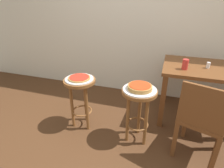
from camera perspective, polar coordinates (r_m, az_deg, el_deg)
name	(u,v)px	position (r m, az deg, el deg)	size (l,w,h in m)	color
ground_plane	(100,162)	(2.03, -3.63, -22.70)	(6.00, 6.00, 0.00)	#4C2D19
stool_foreground	(139,104)	(2.01, 8.12, -6.09)	(0.37, 0.37, 0.64)	brown
serving_plate_foreground	(140,90)	(1.92, 8.44, -1.68)	(0.35, 0.35, 0.01)	silver
pizza_foreground	(140,87)	(1.91, 8.49, -0.92)	(0.25, 0.25, 0.05)	#B78442
stool_middle	(80,92)	(2.24, -9.59, -2.54)	(0.37, 0.37, 0.64)	brown
serving_plate_middle	(79,79)	(2.17, -9.93, 1.51)	(0.33, 0.33, 0.01)	silver
pizza_middle	(79,78)	(2.16, -9.96, 1.90)	(0.25, 0.25, 0.02)	#B78442
dining_table	(203,76)	(2.55, 25.98, 2.30)	(0.96, 0.73, 0.73)	brown
cup_near_edge	(185,64)	(2.30, 21.43, 5.60)	(0.07, 0.07, 0.12)	red
condiment_shaker	(208,65)	(2.46, 27.28, 5.11)	(0.04, 0.04, 0.07)	white
wooden_chair	(202,119)	(1.96, 25.72, -9.68)	(0.50, 0.50, 0.85)	brown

